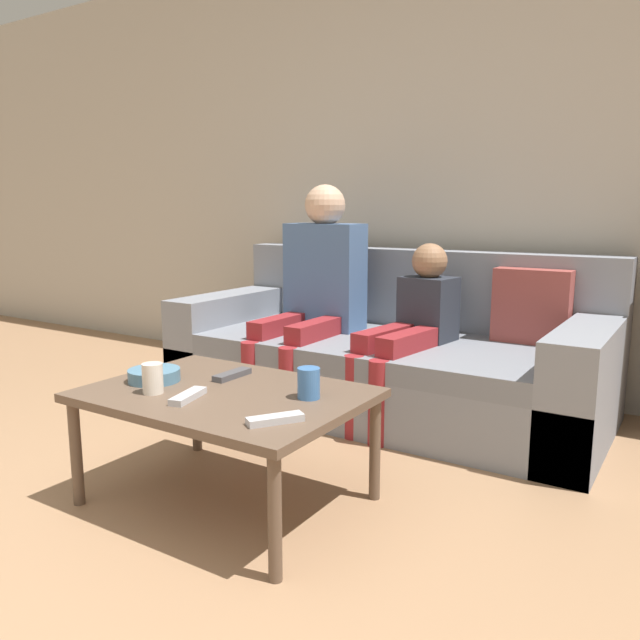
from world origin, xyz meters
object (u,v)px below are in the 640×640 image
cup_near (309,383)px  tv_remote_0 (275,419)px  snack_bowl (154,375)px  person_adult (318,280)px  tv_remote_2 (232,375)px  person_child (412,323)px  cup_far (153,378)px  tv_remote_1 (188,396)px  couch (389,358)px  coffee_table (226,401)px

cup_near → tv_remote_0: 0.26m
snack_bowl → person_adult: bearing=94.1°
person_adult → tv_remote_2: (0.30, -1.06, -0.23)m
person_adult → snack_bowl: 1.27m
person_child → tv_remote_0: person_child is taller
cup_near → tv_remote_0: (0.05, -0.25, -0.04)m
cup_far → cup_near: bearing=26.2°
tv_remote_0 → tv_remote_1: bearing=-150.3°
cup_far → tv_remote_0: bearing=-2.0°
cup_near → tv_remote_0: cup_near is taller
tv_remote_0 → tv_remote_1: size_ratio=0.95×
cup_far → snack_bowl: (-0.11, 0.11, -0.03)m
cup_far → tv_remote_2: 0.32m
tv_remote_2 → couch: bearing=86.3°
coffee_table → cup_near: 0.32m
couch → cup_far: 1.46m
person_adult → cup_far: size_ratio=11.11×
person_adult → tv_remote_0: size_ratio=6.88×
couch → cup_near: size_ratio=20.98×
tv_remote_1 → snack_bowl: 0.28m
tv_remote_1 → tv_remote_2: same height
cup_near → coffee_table: bearing=-163.6°
coffee_table → tv_remote_0: 0.38m
coffee_table → tv_remote_0: tv_remote_0 is taller
cup_near → tv_remote_0: bearing=-78.9°
cup_near → tv_remote_1: cup_near is taller
person_child → tv_remote_2: (-0.28, -0.99, -0.07)m
coffee_table → cup_far: cup_far is taller
person_adult → person_child: size_ratio=1.34×
person_adult → tv_remote_0: 1.57m
person_adult → tv_remote_1: size_ratio=6.54×
tv_remote_0 → tv_remote_2: bearing=178.0°
person_adult → tv_remote_1: 1.41m
coffee_table → cup_near: cup_near is taller
person_child → cup_far: (-0.38, -1.29, -0.03)m
person_child → snack_bowl: size_ratio=4.60×
tv_remote_2 → snack_bowl: (-0.21, -0.19, 0.01)m
couch → tv_remote_1: couch is taller
cup_near → cup_far: same height
person_adult → tv_remote_2: bearing=-74.3°
tv_remote_1 → tv_remote_2: 0.29m
person_adult → tv_remote_2: size_ratio=6.76×
person_adult → cup_far: bearing=-81.7°
person_child → cup_near: (0.10, -1.05, -0.03)m
cup_far → tv_remote_1: (0.15, 0.01, -0.04)m
person_child → couch: bearing=149.4°
couch → cup_far: bearing=-97.6°
couch → tv_remote_2: size_ratio=12.73×
tv_remote_0 → snack_bowl: size_ratio=0.90×
person_child → tv_remote_1: bearing=-92.0°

